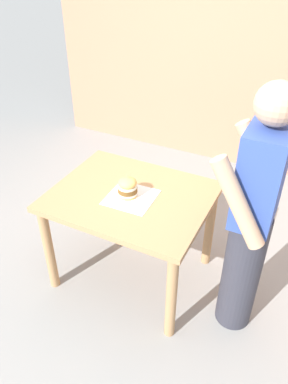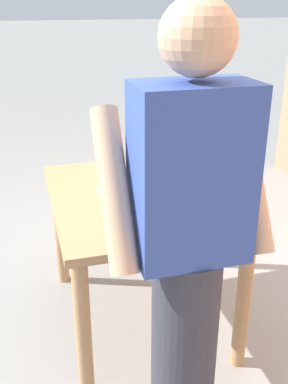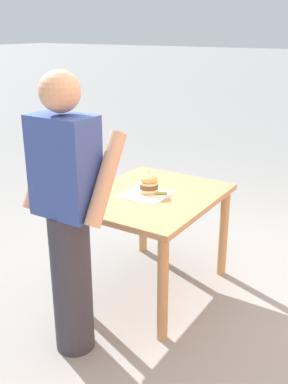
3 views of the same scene
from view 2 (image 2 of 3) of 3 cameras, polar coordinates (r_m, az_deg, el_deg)
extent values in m
plane|color=gray|center=(2.68, -0.60, -15.39)|extent=(80.00, 80.00, 0.00)
cube|color=tan|center=(2.29, -0.68, -0.66)|extent=(0.87, 1.08, 0.04)
cylinder|color=tan|center=(2.97, 3.99, -2.99)|extent=(0.07, 0.07, 0.73)
cylinder|color=tan|center=(2.83, -10.61, -4.77)|extent=(0.07, 0.07, 0.73)
cylinder|color=tan|center=(2.22, 12.44, -13.55)|extent=(0.07, 0.07, 0.73)
cylinder|color=tan|center=(2.03, -7.71, -17.21)|extent=(0.07, 0.07, 0.73)
cube|color=white|center=(2.25, -1.36, -0.42)|extent=(0.33, 0.33, 0.00)
cylinder|color=#E5B25B|center=(2.27, -1.43, 0.14)|extent=(0.13, 0.13, 0.02)
cylinder|color=silver|center=(2.27, -1.43, 0.54)|extent=(0.14, 0.14, 0.01)
cylinder|color=brown|center=(2.26, -1.44, 1.12)|extent=(0.13, 0.13, 0.03)
cylinder|color=silver|center=(2.25, -1.45, 1.70)|extent=(0.13, 0.13, 0.01)
ellipsoid|color=#E5B25B|center=(2.24, -1.45, 2.36)|extent=(0.13, 0.13, 0.07)
cylinder|color=#D1B77F|center=(2.22, -1.46, 3.40)|extent=(0.00, 0.00, 0.05)
cylinder|color=#8EA83D|center=(2.31, 0.72, 0.61)|extent=(0.08, 0.06, 0.02)
cylinder|color=#33333D|center=(1.78, 5.01, -20.34)|extent=(0.24, 0.24, 0.90)
cube|color=#334C9E|center=(1.38, 6.06, 2.21)|extent=(0.36, 0.22, 0.56)
sphere|color=tan|center=(1.29, 6.84, 19.00)|extent=(0.22, 0.22, 0.22)
cylinder|color=tan|center=(1.54, 13.16, 2.03)|extent=(0.09, 0.34, 0.50)
cylinder|color=tan|center=(1.39, -3.80, 0.23)|extent=(0.09, 0.34, 0.50)
camera|label=1|loc=(1.73, -77.33, 26.32)|focal=35.00mm
camera|label=3|loc=(2.17, 91.39, 5.69)|focal=42.00mm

